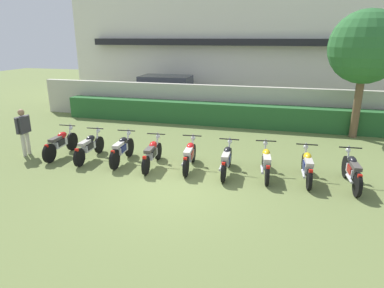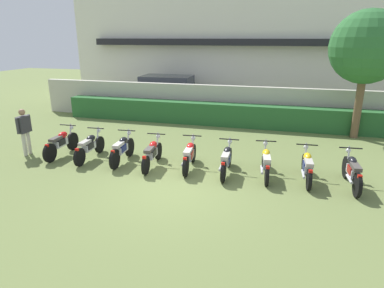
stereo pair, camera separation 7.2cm
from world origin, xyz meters
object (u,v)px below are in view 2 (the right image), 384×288
at_px(parked_car, 170,93).
at_px(motorcycle_in_row_6, 266,162).
at_px(motorcycle_in_row_7, 307,166).
at_px(tree_near_inspector, 367,48).
at_px(motorcycle_in_row_1, 89,146).
at_px(motorcycle_in_row_0, 61,143).
at_px(motorcycle_in_row_8, 352,171).
at_px(motorcycle_in_row_3, 152,153).
at_px(motorcycle_in_row_2, 122,149).
at_px(motorcycle_in_row_5, 226,160).
at_px(inspector_person, 24,128).
at_px(motorcycle_in_row_4, 189,155).

bearing_deg(parked_car, motorcycle_in_row_6, -56.38).
height_order(motorcycle_in_row_6, motorcycle_in_row_7, motorcycle_in_row_7).
relative_size(tree_near_inspector, motorcycle_in_row_1, 2.55).
xyz_separation_m(tree_near_inspector, motorcycle_in_row_7, (-2.08, -5.05, -3.07)).
bearing_deg(motorcycle_in_row_6, motorcycle_in_row_7, -98.24).
bearing_deg(motorcycle_in_row_0, motorcycle_in_row_8, -92.60).
distance_m(parked_car, motorcycle_in_row_1, 8.16).
xyz_separation_m(tree_near_inspector, motorcycle_in_row_8, (-0.93, -5.15, -3.05)).
bearing_deg(motorcycle_in_row_3, motorcycle_in_row_8, -94.37).
distance_m(tree_near_inspector, motorcycle_in_row_3, 8.99).
relative_size(motorcycle_in_row_2, motorcycle_in_row_3, 0.97).
distance_m(motorcycle_in_row_1, motorcycle_in_row_8, 8.00).
distance_m(motorcycle_in_row_3, motorcycle_in_row_5, 2.34).
bearing_deg(motorcycle_in_row_3, inspector_person, 86.68).
distance_m(tree_near_inspector, motorcycle_in_row_1, 10.72).
distance_m(motorcycle_in_row_5, motorcycle_in_row_8, 3.41).
height_order(motorcycle_in_row_1, motorcycle_in_row_4, motorcycle_in_row_4).
bearing_deg(tree_near_inspector, parked_car, 160.99).
relative_size(parked_car, motorcycle_in_row_1, 2.36).
bearing_deg(motorcycle_in_row_6, motorcycle_in_row_0, 83.65).
relative_size(motorcycle_in_row_3, motorcycle_in_row_7, 1.04).
bearing_deg(motorcycle_in_row_4, motorcycle_in_row_7, -95.05).
bearing_deg(motorcycle_in_row_6, motorcycle_in_row_5, 89.71).
bearing_deg(motorcycle_in_row_2, motorcycle_in_row_7, -93.06).
height_order(motorcycle_in_row_4, motorcycle_in_row_8, motorcycle_in_row_8).
height_order(parked_car, inspector_person, parked_car).
bearing_deg(parked_car, motorcycle_in_row_0, -99.49).
bearing_deg(tree_near_inspector, motorcycle_in_row_7, -112.38).
bearing_deg(motorcycle_in_row_8, motorcycle_in_row_4, 85.14).
bearing_deg(motorcycle_in_row_0, motorcycle_in_row_7, -91.97).
bearing_deg(inspector_person, motorcycle_in_row_6, 1.70).
height_order(parked_car, motorcycle_in_row_4, parked_car).
distance_m(parked_car, inspector_person, 8.65).
distance_m(tree_near_inspector, motorcycle_in_row_4, 8.07).
distance_m(motorcycle_in_row_0, motorcycle_in_row_5, 5.70).
xyz_separation_m(motorcycle_in_row_2, motorcycle_in_row_6, (4.53, 0.06, -0.02)).
distance_m(motorcycle_in_row_7, inspector_person, 9.20).
xyz_separation_m(motorcycle_in_row_0, motorcycle_in_row_2, (2.29, -0.05, 0.00)).
distance_m(motorcycle_in_row_2, inspector_person, 3.55).
relative_size(motorcycle_in_row_0, motorcycle_in_row_1, 1.01).
bearing_deg(tree_near_inspector, motorcycle_in_row_1, -150.38).
relative_size(motorcycle_in_row_0, motorcycle_in_row_4, 1.07).
relative_size(motorcycle_in_row_0, motorcycle_in_row_2, 1.06).
relative_size(tree_near_inspector, motorcycle_in_row_6, 2.61).
bearing_deg(motorcycle_in_row_4, parked_car, 17.78).
distance_m(motorcycle_in_row_0, motorcycle_in_row_8, 9.11).
bearing_deg(inspector_person, motorcycle_in_row_8, 0.56).
relative_size(motorcycle_in_row_3, motorcycle_in_row_4, 1.04).
bearing_deg(inspector_person, motorcycle_in_row_0, 10.24).
bearing_deg(motorcycle_in_row_6, tree_near_inspector, -39.15).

